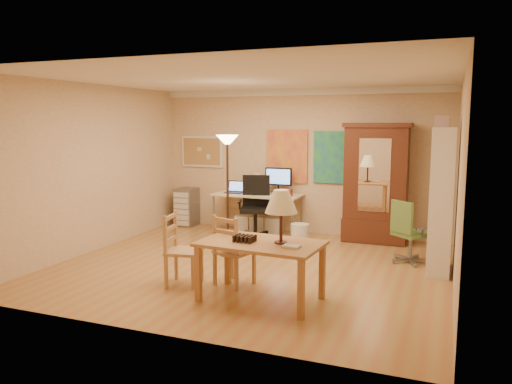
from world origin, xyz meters
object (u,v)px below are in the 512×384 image
at_px(office_chair_black, 255,221).
at_px(bookshelf, 441,201).
at_px(armoire, 376,191).
at_px(dining_table, 268,231).
at_px(computer_desk, 260,209).
at_px(office_chair_green, 409,246).

relative_size(office_chair_black, bookshelf, 0.56).
xyz_separation_m(armoire, bookshelf, (1.09, -1.48, 0.10)).
bearing_deg(dining_table, bookshelf, 47.04).
bearing_deg(bookshelf, computer_desk, 156.52).
xyz_separation_m(dining_table, office_chair_green, (1.42, 2.28, -0.59)).
xyz_separation_m(office_chair_black, office_chair_green, (2.74, -0.69, -0.05)).
relative_size(office_chair_green, bookshelf, 0.47).
height_order(computer_desk, armoire, armoire).
relative_size(computer_desk, office_chair_green, 1.74).
height_order(computer_desk, office_chair_black, computer_desk).
xyz_separation_m(computer_desk, armoire, (2.13, 0.08, 0.45)).
xyz_separation_m(office_chair_green, bookshelf, (0.42, -0.31, 0.75)).
bearing_deg(armoire, office_chair_green, -60.31).
relative_size(dining_table, computer_desk, 0.89).
relative_size(computer_desk, armoire, 0.79).
bearing_deg(computer_desk, office_chair_black, -80.36).
bearing_deg(computer_desk, armoire, 2.18).
bearing_deg(bookshelf, armoire, 126.43).
distance_m(dining_table, office_chair_black, 3.30).
height_order(office_chair_green, bookshelf, bookshelf).
distance_m(office_chair_black, armoire, 2.20).
distance_m(computer_desk, office_chair_green, 3.02).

